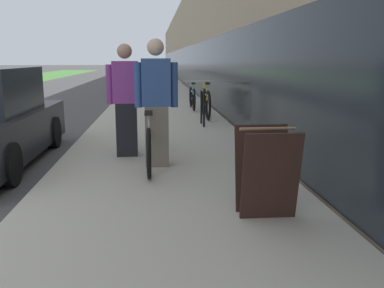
# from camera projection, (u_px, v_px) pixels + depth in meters

# --- Properties ---
(sidewalk_slab) EXTENTS (3.33, 70.00, 0.14)m
(sidewalk_slab) POSITION_uv_depth(u_px,v_px,m) (157.00, 86.00, 25.28)
(sidewalk_slab) COLOR #B2AA99
(sidewalk_slab) RESTS_ON ground
(storefront_facade) EXTENTS (10.01, 70.00, 5.44)m
(storefront_facade) POSITION_uv_depth(u_px,v_px,m) (242.00, 45.00, 33.15)
(storefront_facade) COLOR tan
(storefront_facade) RESTS_ON ground
(tandem_bicycle) EXTENTS (0.52, 2.83, 0.85)m
(tandem_bicycle) POSITION_uv_depth(u_px,v_px,m) (150.00, 137.00, 6.63)
(tandem_bicycle) COLOR black
(tandem_bicycle) RESTS_ON sidewalk_slab
(person_rider) EXTENTS (0.62, 0.24, 1.83)m
(person_rider) POSITION_uv_depth(u_px,v_px,m) (156.00, 103.00, 6.16)
(person_rider) COLOR #756B5B
(person_rider) RESTS_ON sidewalk_slab
(person_bystander) EXTENTS (0.61, 0.24, 1.79)m
(person_bystander) POSITION_uv_depth(u_px,v_px,m) (126.00, 101.00, 6.82)
(person_bystander) COLOR black
(person_bystander) RESTS_ON sidewalk_slab
(bike_rack_hoop) EXTENTS (0.05, 0.60, 0.84)m
(bike_rack_hoop) POSITION_uv_depth(u_px,v_px,m) (203.00, 104.00, 10.04)
(bike_rack_hoop) COLOR black
(bike_rack_hoop) RESTS_ON sidewalk_slab
(cruiser_bike_nearest) EXTENTS (0.52, 1.74, 0.96)m
(cruiser_bike_nearest) POSITION_uv_depth(u_px,v_px,m) (206.00, 103.00, 11.33)
(cruiser_bike_nearest) COLOR black
(cruiser_bike_nearest) RESTS_ON sidewalk_slab
(cruiser_bike_middle) EXTENTS (0.52, 1.76, 0.85)m
(cruiser_bike_middle) POSITION_uv_depth(u_px,v_px,m) (192.00, 97.00, 13.38)
(cruiser_bike_middle) COLOR black
(cruiser_bike_middle) RESTS_ON sidewalk_slab
(sandwich_board_sign) EXTENTS (0.56, 0.56, 0.90)m
(sandwich_board_sign) POSITION_uv_depth(u_px,v_px,m) (266.00, 171.00, 4.26)
(sandwich_board_sign) COLOR #331E19
(sandwich_board_sign) RESTS_ON sidewalk_slab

